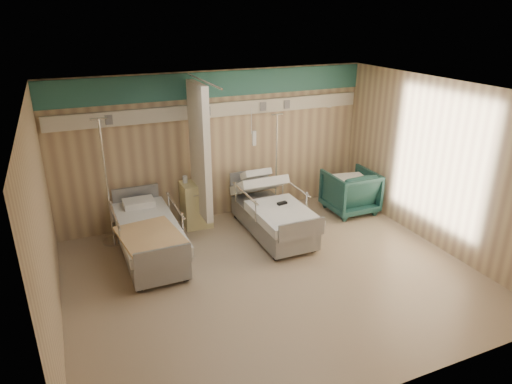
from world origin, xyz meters
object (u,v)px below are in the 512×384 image
bedside_cabinet (196,204)px  iv_stand_right (276,192)px  bed_left (150,241)px  iv_stand_left (111,218)px  visitor_armchair (350,191)px  bed_right (272,218)px

bedside_cabinet → iv_stand_right: bearing=0.2°
bed_left → bedside_cabinet: bearing=40.6°
iv_stand_left → visitor_armchair: bearing=-6.8°
bedside_cabinet → bed_right: bearing=-38.0°
bed_left → iv_stand_left: size_ratio=0.98×
bed_right → visitor_armchair: visitor_armchair is taller
bed_right → bedside_cabinet: bearing=142.0°
visitor_armchair → iv_stand_right: 1.48m
bed_left → visitor_armchair: size_ratio=2.31×
bed_right → iv_stand_right: bearing=61.1°
iv_stand_right → bed_left: bearing=-161.5°
visitor_armchair → iv_stand_right: bearing=-23.7°
iv_stand_left → bed_left: bearing=-60.1°
visitor_armchair → iv_stand_left: 4.56m
bedside_cabinet → iv_stand_right: iv_stand_right is taller
bedside_cabinet → visitor_armchair: visitor_armchair is taller
bed_left → visitor_armchair: 4.06m
bed_right → bedside_cabinet: bedside_cabinet is taller
bedside_cabinet → visitor_armchair: size_ratio=0.91×
bed_right → bedside_cabinet: size_ratio=2.54×
bed_right → visitor_armchair: bearing=9.0°
visitor_armchair → bedside_cabinet: bearing=-10.7°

